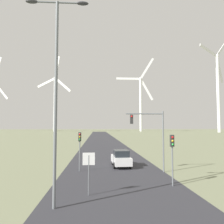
# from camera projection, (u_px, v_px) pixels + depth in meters

# --- Properties ---
(road_surface) EXTENTS (10.00, 240.00, 0.01)m
(road_surface) POSITION_uv_depth(u_px,v_px,m) (104.00, 145.00, 51.15)
(road_surface) COLOR #2D2D33
(road_surface) RESTS_ON ground
(streetlamp) EXTENTS (3.60, 0.32, 11.76)m
(streetlamp) POSITION_uv_depth(u_px,v_px,m) (56.00, 78.00, 12.35)
(streetlamp) COLOR slate
(streetlamp) RESTS_ON ground
(stop_sign_near) EXTENTS (0.81, 0.07, 2.76)m
(stop_sign_near) POSITION_uv_depth(u_px,v_px,m) (89.00, 165.00, 14.31)
(stop_sign_near) COLOR slate
(stop_sign_near) RESTS_ON ground
(traffic_light_post_near_left) EXTENTS (0.28, 0.34, 3.87)m
(traffic_light_post_near_left) POSITION_uv_depth(u_px,v_px,m) (80.00, 143.00, 21.93)
(traffic_light_post_near_left) COLOR slate
(traffic_light_post_near_left) RESTS_ON ground
(traffic_light_post_near_right) EXTENTS (0.28, 0.33, 3.83)m
(traffic_light_post_near_right) POSITION_uv_depth(u_px,v_px,m) (172.00, 148.00, 16.58)
(traffic_light_post_near_right) COLOR slate
(traffic_light_post_near_right) RESTS_ON ground
(traffic_light_mast_overhead) EXTENTS (3.78, 0.35, 5.97)m
(traffic_light_mast_overhead) POSITION_uv_depth(u_px,v_px,m) (150.00, 129.00, 21.51)
(traffic_light_mast_overhead) COLOR slate
(traffic_light_mast_overhead) RESTS_ON ground
(car_approaching) EXTENTS (1.98, 4.18, 1.83)m
(car_approaching) POSITION_uv_depth(u_px,v_px,m) (121.00, 158.00, 24.33)
(car_approaching) COLOR white
(car_approaching) RESTS_ON ground
(wind_turbine_left) EXTENTS (29.61, 12.70, 61.74)m
(wind_turbine_left) POSITION_uv_depth(u_px,v_px,m) (55.00, 98.00, 177.98)
(wind_turbine_left) COLOR white
(wind_turbine_left) RESTS_ON ground
(wind_turbine_center) EXTENTS (31.84, 4.13, 62.19)m
(wind_turbine_center) POSITION_uv_depth(u_px,v_px,m) (141.00, 98.00, 183.38)
(wind_turbine_center) COLOR white
(wind_turbine_center) RESTS_ON ground
(wind_turbine_right) EXTENTS (29.77, 16.25, 69.80)m
(wind_turbine_right) POSITION_uv_depth(u_px,v_px,m) (218.00, 86.00, 156.12)
(wind_turbine_right) COLOR white
(wind_turbine_right) RESTS_ON ground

